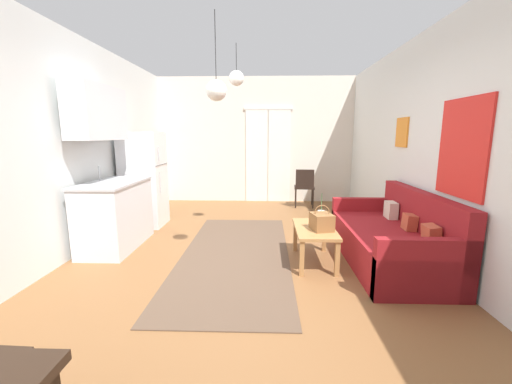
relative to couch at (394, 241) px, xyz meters
name	(u,v)px	position (x,y,z in m)	size (l,w,h in m)	color
ground_plane	(245,273)	(-1.79, -0.26, -0.32)	(4.98, 8.29, 0.10)	brown
wall_back	(256,141)	(-1.78, 3.63, 1.12)	(4.58, 0.13, 2.80)	silver
wall_right	(455,147)	(0.45, -0.26, 1.13)	(0.12, 7.89, 2.80)	silver
wall_left	(41,147)	(-4.03, -0.26, 1.13)	(0.12, 7.89, 2.80)	silver
area_rug	(236,254)	(-1.94, 0.19, -0.27)	(1.36, 3.30, 0.01)	brown
couch	(394,241)	(0.00, 0.00, 0.00)	(0.92, 1.97, 0.87)	maroon
coffee_table	(315,233)	(-0.96, -0.03, 0.10)	(0.46, 0.86, 0.43)	#A87542
bamboo_vase	(321,217)	(-0.85, 0.17, 0.25)	(0.09, 0.09, 0.38)	beige
handbag	(322,221)	(-0.90, -0.11, 0.26)	(0.27, 0.31, 0.30)	brown
refrigerator	(144,179)	(-3.60, 1.51, 0.52)	(0.65, 0.62, 1.58)	white
kitchen_counter	(111,188)	(-3.64, 0.44, 0.55)	(0.62, 1.21, 2.16)	silver
accent_chair	(304,186)	(-0.73, 2.96, 0.19)	(0.45, 0.43, 0.82)	black
pendant_lamp_near	(216,90)	(-2.09, -0.18, 1.73)	(0.22, 0.22, 0.92)	black
pendant_lamp_far	(236,78)	(-1.98, 1.03, 2.05)	(0.22, 0.22, 0.58)	black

